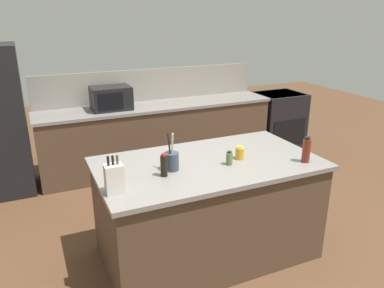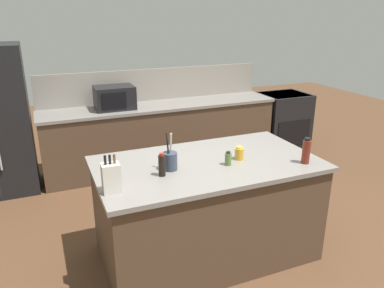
{
  "view_description": "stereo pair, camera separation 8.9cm",
  "coord_description": "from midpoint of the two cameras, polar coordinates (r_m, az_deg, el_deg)",
  "views": [
    {
      "loc": [
        -1.38,
        -2.72,
        2.19
      ],
      "look_at": [
        0.0,
        0.35,
        0.99
      ],
      "focal_mm": 35.0,
      "sensor_mm": 36.0,
      "label": 1
    },
    {
      "loc": [
        -1.29,
        -2.75,
        2.19
      ],
      "look_at": [
        0.0,
        0.35,
        0.99
      ],
      "focal_mm": 35.0,
      "sensor_mm": 36.0,
      "label": 2
    }
  ],
  "objects": [
    {
      "name": "knife_block",
      "position": [
        2.76,
        -12.69,
        -5.17
      ],
      "size": [
        0.13,
        0.1,
        0.29
      ],
      "rotation": [
        0.0,
        0.0,
        -0.01
      ],
      "color": "beige",
      "rests_on": "kitchen_island"
    },
    {
      "name": "honey_jar",
      "position": [
        3.35,
        6.54,
        -1.36
      ],
      "size": [
        0.08,
        0.08,
        0.12
      ],
      "color": "gold",
      "rests_on": "kitchen_island"
    },
    {
      "name": "spice_jar_oregano",
      "position": [
        3.22,
        4.91,
        -2.19
      ],
      "size": [
        0.06,
        0.06,
        0.12
      ],
      "color": "#567038",
      "rests_on": "kitchen_island"
    },
    {
      "name": "soy_sauce_bottle",
      "position": [
        2.98,
        -5.16,
        -3.29
      ],
      "size": [
        0.06,
        0.06,
        0.19
      ],
      "color": "black",
      "rests_on": "kitchen_island"
    },
    {
      "name": "kitchen_island",
      "position": [
        3.49,
        1.64,
        -9.81
      ],
      "size": [
        1.96,
        1.09,
        0.94
      ],
      "color": "#4C3828",
      "rests_on": "ground_plane"
    },
    {
      "name": "back_counter_run",
      "position": [
        5.48,
        -5.53,
        1.23
      ],
      "size": [
        3.37,
        0.66,
        0.94
      ],
      "color": "#4C3828",
      "rests_on": "ground_plane"
    },
    {
      "name": "microwave",
      "position": [
        5.15,
        -12.72,
        6.85
      ],
      "size": [
        0.52,
        0.39,
        0.31
      ],
      "color": "black",
      "rests_on": "back_counter_run"
    },
    {
      "name": "utensil_crock",
      "position": [
        3.1,
        -3.95,
        -2.54
      ],
      "size": [
        0.12,
        0.12,
        0.32
      ],
      "color": "#333D4C",
      "rests_on": "kitchen_island"
    },
    {
      "name": "range_oven",
      "position": [
        6.43,
        12.55,
        3.58
      ],
      "size": [
        0.76,
        0.65,
        0.92
      ],
      "color": "black",
      "rests_on": "ground_plane"
    },
    {
      "name": "ground_plane",
      "position": [
        3.75,
        1.57,
        -16.11
      ],
      "size": [
        14.0,
        14.0,
        0.0
      ],
      "primitive_type": "plane",
      "color": "brown"
    },
    {
      "name": "wall_backsplash",
      "position": [
        5.59,
        -6.83,
        8.97
      ],
      "size": [
        3.33,
        0.03,
        0.46
      ],
      "primitive_type": "cube",
      "color": "gray",
      "rests_on": "back_counter_run"
    },
    {
      "name": "vinegar_bottle",
      "position": [
        3.38,
        16.3,
        -0.92
      ],
      "size": [
        0.07,
        0.07,
        0.23
      ],
      "color": "maroon",
      "rests_on": "kitchen_island"
    }
  ]
}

